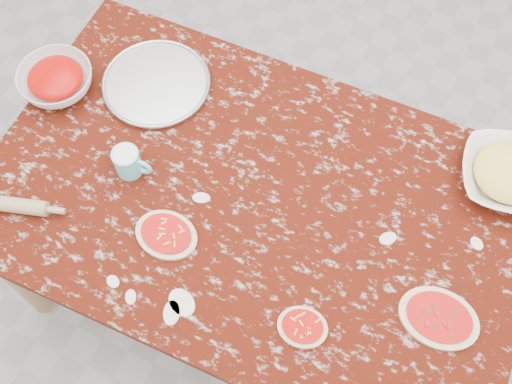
% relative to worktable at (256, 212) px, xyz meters
% --- Properties ---
extents(ground, '(4.00, 4.00, 0.00)m').
position_rel_worktable_xyz_m(ground, '(0.00, 0.00, -0.67)').
color(ground, gray).
extents(worktable, '(1.60, 1.00, 0.75)m').
position_rel_worktable_xyz_m(worktable, '(0.00, 0.00, 0.00)').
color(worktable, '#380D05').
rests_on(worktable, ground).
extents(pizza_tray, '(0.43, 0.43, 0.01)m').
position_rel_worktable_xyz_m(pizza_tray, '(-0.46, 0.24, 0.09)').
color(pizza_tray, '#B2B2B7').
rests_on(pizza_tray, worktable).
extents(sauce_bowl, '(0.25, 0.25, 0.07)m').
position_rel_worktable_xyz_m(sauce_bowl, '(-0.74, 0.11, 0.12)').
color(sauce_bowl, white).
rests_on(sauce_bowl, worktable).
extents(cheese_bowl, '(0.33, 0.33, 0.07)m').
position_rel_worktable_xyz_m(cheese_bowl, '(0.64, 0.36, 0.12)').
color(cheese_bowl, white).
rests_on(cheese_bowl, worktable).
extents(flour_mug, '(0.12, 0.08, 0.09)m').
position_rel_worktable_xyz_m(flour_mug, '(-0.38, -0.06, 0.13)').
color(flour_mug, '#60DCE7').
rests_on(flour_mug, worktable).
extents(pizza_left, '(0.19, 0.15, 0.02)m').
position_rel_worktable_xyz_m(pizza_left, '(-0.18, -0.21, 0.09)').
color(pizza_left, beige).
rests_on(pizza_left, worktable).
extents(pizza_mid, '(0.15, 0.13, 0.02)m').
position_rel_worktable_xyz_m(pizza_mid, '(0.27, -0.29, 0.09)').
color(pizza_mid, beige).
rests_on(pizza_mid, worktable).
extents(pizza_right, '(0.22, 0.17, 0.02)m').
position_rel_worktable_xyz_m(pizza_right, '(0.59, -0.12, 0.09)').
color(pizza_right, beige).
rests_on(pizza_right, worktable).
extents(rolling_pin, '(0.23, 0.11, 0.05)m').
position_rel_worktable_xyz_m(rolling_pin, '(-0.64, -0.32, 0.11)').
color(rolling_pin, tan).
rests_on(rolling_pin, worktable).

